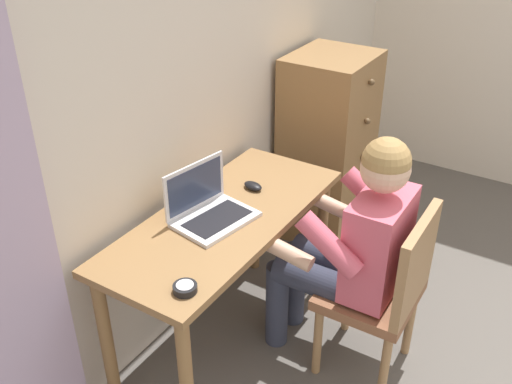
{
  "coord_description": "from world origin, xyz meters",
  "views": [
    {
      "loc": [
        -2.0,
        0.6,
        2.11
      ],
      "look_at": [
        -0.15,
        1.76,
        0.84
      ],
      "focal_mm": 40.57,
      "sensor_mm": 36.0,
      "label": 1
    }
  ],
  "objects_px": {
    "dresser": "(327,148)",
    "desk_clock": "(185,288)",
    "chair": "(386,289)",
    "laptop": "(208,208)",
    "computer_mouse": "(253,186)",
    "desk": "(225,237)",
    "person_seated": "(351,242)"
  },
  "relations": [
    {
      "from": "person_seated",
      "to": "desk_clock",
      "type": "distance_m",
      "value": 0.8
    },
    {
      "from": "person_seated",
      "to": "computer_mouse",
      "type": "height_order",
      "value": "person_seated"
    },
    {
      "from": "dresser",
      "to": "chair",
      "type": "distance_m",
      "value": 1.21
    },
    {
      "from": "person_seated",
      "to": "desk_clock",
      "type": "height_order",
      "value": "person_seated"
    },
    {
      "from": "dresser",
      "to": "chair",
      "type": "bearing_deg",
      "value": -141.45
    },
    {
      "from": "chair",
      "to": "desk_clock",
      "type": "distance_m",
      "value": 0.93
    },
    {
      "from": "dresser",
      "to": "laptop",
      "type": "height_order",
      "value": "dresser"
    },
    {
      "from": "dresser",
      "to": "desk_clock",
      "type": "relative_size",
      "value": 12.81
    },
    {
      "from": "dresser",
      "to": "computer_mouse",
      "type": "relative_size",
      "value": 11.53
    },
    {
      "from": "dresser",
      "to": "computer_mouse",
      "type": "xyz_separation_m",
      "value": [
        -0.9,
        -0.04,
        0.18
      ]
    },
    {
      "from": "desk",
      "to": "chair",
      "type": "xyz_separation_m",
      "value": [
        0.22,
        -0.7,
        -0.14
      ]
    },
    {
      "from": "laptop",
      "to": "computer_mouse",
      "type": "xyz_separation_m",
      "value": [
        0.32,
        -0.03,
        -0.04
      ]
    },
    {
      "from": "desk_clock",
      "to": "desk",
      "type": "bearing_deg",
      "value": 19.0
    },
    {
      "from": "dresser",
      "to": "laptop",
      "type": "xyz_separation_m",
      "value": [
        -1.21,
        -0.01,
        0.21
      ]
    },
    {
      "from": "dresser",
      "to": "desk_clock",
      "type": "xyz_separation_m",
      "value": [
        -1.66,
        -0.23,
        0.18
      ]
    },
    {
      "from": "desk",
      "to": "laptop",
      "type": "relative_size",
      "value": 3.37
    },
    {
      "from": "dresser",
      "to": "person_seated",
      "type": "distance_m",
      "value": 1.11
    },
    {
      "from": "desk",
      "to": "desk_clock",
      "type": "distance_m",
      "value": 0.54
    },
    {
      "from": "chair",
      "to": "computer_mouse",
      "type": "relative_size",
      "value": 8.62
    },
    {
      "from": "chair",
      "to": "laptop",
      "type": "distance_m",
      "value": 0.85
    },
    {
      "from": "dresser",
      "to": "person_seated",
      "type": "bearing_deg",
      "value": -148.92
    },
    {
      "from": "dresser",
      "to": "laptop",
      "type": "distance_m",
      "value": 1.23
    },
    {
      "from": "laptop",
      "to": "dresser",
      "type": "bearing_deg",
      "value": 0.42
    },
    {
      "from": "computer_mouse",
      "to": "desk_clock",
      "type": "height_order",
      "value": "computer_mouse"
    },
    {
      "from": "chair",
      "to": "computer_mouse",
      "type": "distance_m",
      "value": 0.77
    },
    {
      "from": "desk",
      "to": "dresser",
      "type": "distance_m",
      "value": 1.16
    },
    {
      "from": "dresser",
      "to": "desk_clock",
      "type": "height_order",
      "value": "dresser"
    },
    {
      "from": "computer_mouse",
      "to": "desk",
      "type": "bearing_deg",
      "value": -164.53
    },
    {
      "from": "laptop",
      "to": "computer_mouse",
      "type": "bearing_deg",
      "value": -4.95
    },
    {
      "from": "desk",
      "to": "person_seated",
      "type": "bearing_deg",
      "value": -67.21
    },
    {
      "from": "person_seated",
      "to": "laptop",
      "type": "height_order",
      "value": "person_seated"
    },
    {
      "from": "person_seated",
      "to": "laptop",
      "type": "xyz_separation_m",
      "value": [
        -0.27,
        0.56,
        0.13
      ]
    }
  ]
}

